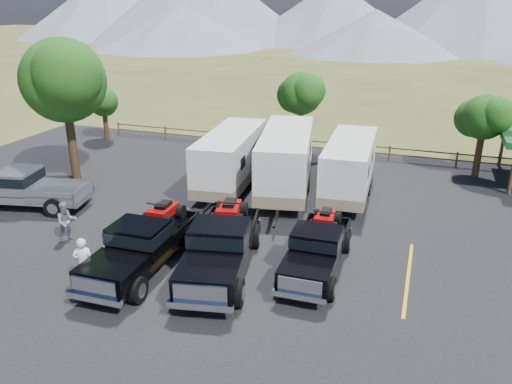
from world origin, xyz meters
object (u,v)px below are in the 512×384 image
(trailer_center, at_px, (286,161))
(person_b, at_px, (67,222))
(tree_big_nw, at_px, (63,80))
(person_a, at_px, (84,263))
(rig_center, at_px, (221,244))
(rig_right, at_px, (317,247))
(rig_left, at_px, (143,243))
(pickup_silver, at_px, (23,188))
(trailer_right, at_px, (349,167))
(trailer_left, at_px, (231,159))

(trailer_center, height_order, person_b, trailer_center)
(tree_big_nw, distance_m, person_a, 13.08)
(rig_center, distance_m, person_a, 4.90)
(tree_big_nw, height_order, rig_right, tree_big_nw)
(rig_left, bearing_deg, trailer_center, 71.89)
(pickup_silver, bearing_deg, trailer_center, 106.37)
(person_b, bearing_deg, trailer_center, 0.61)
(trailer_right, bearing_deg, person_b, -141.06)
(person_a, relative_size, person_b, 1.11)
(tree_big_nw, distance_m, trailer_center, 12.59)
(person_a, bearing_deg, pickup_silver, -68.65)
(rig_left, distance_m, trailer_right, 11.75)
(rig_left, relative_size, trailer_right, 0.76)
(rig_left, xyz_separation_m, person_b, (-4.26, 0.92, -0.15))
(trailer_left, distance_m, pickup_silver, 10.39)
(trailer_left, distance_m, trailer_right, 6.22)
(rig_right, relative_size, person_a, 2.98)
(trailer_center, height_order, pickup_silver, trailer_center)
(trailer_left, bearing_deg, trailer_center, 0.71)
(trailer_left, xyz_separation_m, trailer_center, (2.95, 0.31, 0.11))
(trailer_center, bearing_deg, trailer_right, -0.34)
(rig_center, height_order, trailer_left, trailer_left)
(rig_left, height_order, person_a, rig_left)
(tree_big_nw, xyz_separation_m, rig_center, (11.83, -6.76, -4.49))
(tree_big_nw, relative_size, person_b, 4.51)
(rig_center, relative_size, trailer_center, 0.73)
(tree_big_nw, bearing_deg, trailer_left, 10.26)
(trailer_right, bearing_deg, trailer_center, -172.14)
(tree_big_nw, distance_m, rig_left, 12.59)
(trailer_center, height_order, trailer_right, trailer_center)
(trailer_right, height_order, pickup_silver, trailer_right)
(rig_center, bearing_deg, rig_left, -175.95)
(tree_big_nw, height_order, rig_center, tree_big_nw)
(person_a, distance_m, person_b, 4.15)
(tree_big_nw, xyz_separation_m, trailer_center, (11.84, 1.92, -3.84))
(trailer_center, height_order, person_a, trailer_center)
(tree_big_nw, xyz_separation_m, trailer_left, (8.89, 1.61, -3.95))
(rig_center, relative_size, rig_right, 1.21)
(tree_big_nw, relative_size, rig_center, 1.13)
(rig_center, bearing_deg, trailer_right, 59.37)
(pickup_silver, bearing_deg, rig_center, 65.84)
(rig_right, distance_m, person_b, 10.52)
(person_b, bearing_deg, person_a, -93.07)
(rig_left, xyz_separation_m, rig_right, (6.20, 2.04, -0.10))
(rig_left, height_order, rig_right, rig_left)
(rig_center, distance_m, trailer_left, 8.89)
(rig_left, height_order, trailer_center, trailer_center)
(pickup_silver, height_order, person_a, person_a)
(rig_right, bearing_deg, pickup_silver, 174.07)
(trailer_left, relative_size, trailer_right, 1.05)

